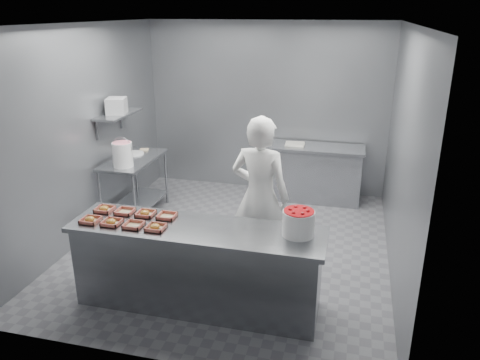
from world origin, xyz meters
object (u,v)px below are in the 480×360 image
Objects in this scene: prep_table at (135,178)px; tray_7 at (167,216)px; service_counter at (198,266)px; tray_1 at (112,222)px; tray_5 at (125,211)px; worker at (260,197)px; appliance at (117,106)px; tray_3 at (156,227)px; tray_2 at (134,225)px; strawberry_tub at (298,222)px; tray_6 at (145,213)px; back_counter at (315,173)px; tray_0 at (90,220)px; glaze_bucket at (123,154)px; tray_4 at (104,209)px.

tray_7 is (1.28, -1.81, 0.33)m from prep_table.
service_counter is at bearing -49.76° from prep_table.
tray_5 is at bearing 89.39° from tray_1.
tray_5 is at bearing 37.27° from worker.
tray_3 is at bearing -71.15° from appliance.
tray_7 is at bearing 49.84° from tray_2.
tray_2 is at bearing -172.29° from strawberry_tub.
tray_2 is at bearing -89.39° from tray_6.
tray_5 is at bearing -66.20° from prep_table.
tray_0 is at bearing -120.47° from back_counter.
appliance is (-0.21, 0.34, 0.59)m from glaze_bucket.
tray_5 is at bearing -77.61° from appliance.
tray_7 is at bearing 89.39° from tray_3.
glaze_bucket reaches higher than tray_6.
tray_0 is at bearing -158.53° from tray_7.
tray_4 is (0.00, 0.28, 0.00)m from tray_0.
appliance is at bearing 129.18° from tray_7.
service_counter and back_counter have the same top height.
strawberry_tub is (1.62, -0.06, 0.11)m from tray_6.
tray_3 reaches higher than tray_5.
tray_7 is (0.24, 0.00, -0.00)m from tray_6.
tray_6 is at bearing 49.84° from tray_1.
tray_6 reaches higher than service_counter.
tray_3 reaches higher than tray_2.
tray_7 is at bearing 177.31° from strawberry_tub.
tray_4 is at bearing -70.34° from glaze_bucket.
tray_4 is at bearing -84.00° from appliance.
worker is at bearing 42.38° from tray_2.
worker is at bearing 32.98° from tray_6.
tray_3 reaches higher than back_counter.
tray_7 is 1.90m from glaze_bucket.
tray_7 is 0.64× the size of appliance.
appliance reaches higher than tray_6.
tray_0 is 1.00× the size of tray_1.
tray_6 is at bearing 177.71° from strawberry_tub.
tray_0 is at bearing 180.00° from tray_1.
worker is (1.33, 0.71, 0.02)m from tray_5.
tray_1 is 0.24m from tray_2.
glaze_bucket reaches higher than tray_0.
tray_3 is (1.27, -2.09, 0.33)m from prep_table.
back_counter is 8.01× the size of tray_3.
worker reaches higher than tray_5.
tray_1 is 1.00× the size of tray_6.
service_counter is 1.20m from tray_0.
prep_table is 2.87× the size of glaze_bucket.
prep_table is at bearing 121.34° from tray_3.
tray_4 is (0.55, -1.81, 0.33)m from prep_table.
tray_5 is (0.24, 0.28, -0.00)m from tray_0.
tray_1 and tray_4 have the same top height.
prep_table is at bearing -5.58° from appliance.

